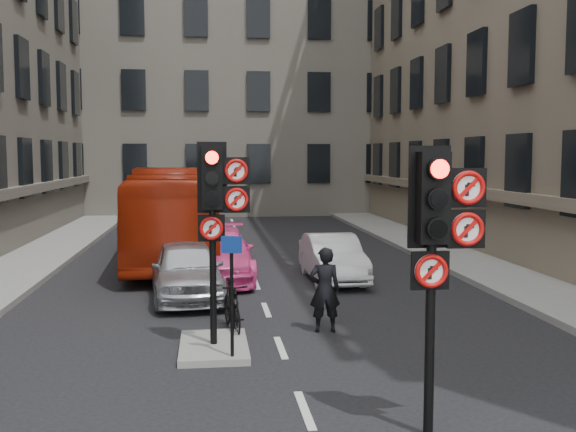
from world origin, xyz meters
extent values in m
cube|color=gray|center=(7.20, 12.00, 0.08)|extent=(3.00, 50.00, 0.16)
cube|color=gray|center=(-1.20, 5.00, 0.06)|extent=(1.20, 2.00, 0.12)
cube|color=slate|center=(0.00, 38.00, 10.00)|extent=(30.00, 14.00, 20.00)
cylinder|color=black|center=(1.40, 1.00, 1.20)|extent=(0.12, 0.12, 2.40)
cube|color=black|center=(1.40, 1.00, 2.95)|extent=(0.36, 0.28, 1.10)
cube|color=black|center=(1.40, 1.13, 2.95)|extent=(0.52, 0.03, 1.25)
cylinder|color=#FF1407|center=(1.40, 0.76, 3.30)|extent=(0.22, 0.01, 0.22)
cylinder|color=black|center=(1.40, 0.76, 2.95)|extent=(0.22, 0.01, 0.22)
cylinder|color=black|center=(1.40, 0.76, 2.60)|extent=(0.22, 0.01, 0.22)
cube|color=black|center=(1.82, 0.98, 3.07)|extent=(0.47, 0.05, 0.47)
cylinder|color=white|center=(1.82, 0.94, 3.07)|extent=(0.41, 0.02, 0.41)
torus|color=#BF0C0A|center=(1.82, 0.93, 3.07)|extent=(0.41, 0.06, 0.41)
cube|color=#BF0C0A|center=(1.82, 0.92, 3.07)|extent=(0.25, 0.01, 0.25)
cube|color=black|center=(1.82, 0.98, 2.57)|extent=(0.47, 0.05, 0.47)
cylinder|color=white|center=(1.82, 0.94, 2.57)|extent=(0.41, 0.02, 0.41)
torus|color=#BF0C0A|center=(1.82, 0.93, 2.57)|extent=(0.41, 0.06, 0.41)
cube|color=#BF0C0A|center=(1.82, 0.92, 2.57)|extent=(0.25, 0.01, 0.25)
cube|color=black|center=(1.38, 0.98, 2.07)|extent=(0.47, 0.05, 0.47)
cylinder|color=white|center=(1.38, 0.94, 2.07)|extent=(0.41, 0.02, 0.41)
torus|color=#BF0C0A|center=(1.38, 0.93, 2.07)|extent=(0.41, 0.06, 0.41)
cube|color=#BF0C0A|center=(1.38, 0.92, 2.07)|extent=(0.25, 0.01, 0.25)
cylinder|color=black|center=(-1.20, 5.00, 1.32)|extent=(0.12, 0.12, 2.40)
cube|color=black|center=(-1.20, 5.00, 3.07)|extent=(0.36, 0.28, 1.10)
cube|color=black|center=(-1.20, 5.13, 3.07)|extent=(0.52, 0.03, 1.25)
cylinder|color=#FF1407|center=(-1.20, 4.75, 3.42)|extent=(0.22, 0.02, 0.22)
cylinder|color=black|center=(-1.20, 4.75, 3.07)|extent=(0.22, 0.02, 0.22)
cylinder|color=black|center=(-1.20, 4.75, 2.72)|extent=(0.22, 0.02, 0.22)
cube|color=black|center=(-0.78, 4.98, 3.19)|extent=(0.47, 0.05, 0.47)
cylinder|color=white|center=(-0.78, 4.94, 3.19)|extent=(0.41, 0.02, 0.41)
torus|color=#BF0C0A|center=(-0.78, 4.92, 3.19)|extent=(0.41, 0.06, 0.41)
cube|color=#BF0C0A|center=(-0.78, 4.92, 3.19)|extent=(0.25, 0.02, 0.25)
cube|color=black|center=(-0.78, 4.98, 2.69)|extent=(0.47, 0.05, 0.47)
cylinder|color=white|center=(-0.78, 4.94, 2.69)|extent=(0.41, 0.02, 0.41)
torus|color=#BF0C0A|center=(-0.78, 4.92, 2.69)|extent=(0.41, 0.06, 0.41)
cube|color=#BF0C0A|center=(-0.78, 4.92, 2.69)|extent=(0.25, 0.02, 0.25)
cube|color=black|center=(-1.22, 4.98, 2.19)|extent=(0.47, 0.05, 0.47)
cylinder|color=white|center=(-1.22, 4.94, 2.19)|extent=(0.41, 0.02, 0.41)
torus|color=#BF0C0A|center=(-1.22, 4.92, 2.19)|extent=(0.41, 0.06, 0.41)
cube|color=#BF0C0A|center=(-1.22, 4.92, 2.19)|extent=(0.25, 0.02, 0.25)
imported|color=#A8ACB0|center=(-1.79, 9.44, 0.70)|extent=(2.03, 4.25, 1.40)
imported|color=silver|center=(2.14, 11.36, 0.63)|extent=(1.39, 3.86, 1.27)
imported|color=#ED4596|center=(-1.02, 11.95, 0.70)|extent=(1.98, 4.85, 1.41)
imported|color=#97200B|center=(-2.50, 15.78, 1.53)|extent=(3.07, 11.08, 3.06)
imported|color=black|center=(-0.83, 6.27, 0.51)|extent=(0.71, 1.75, 1.02)
imported|color=black|center=(0.98, 6.00, 0.84)|extent=(0.62, 0.42, 1.68)
cylinder|color=black|center=(-0.90, 4.20, 1.11)|extent=(0.06, 0.06, 1.98)
cube|color=navy|center=(-0.90, 4.15, 2.00)|extent=(0.35, 0.13, 0.28)
camera|label=1|loc=(-1.28, -6.79, 3.46)|focal=42.00mm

